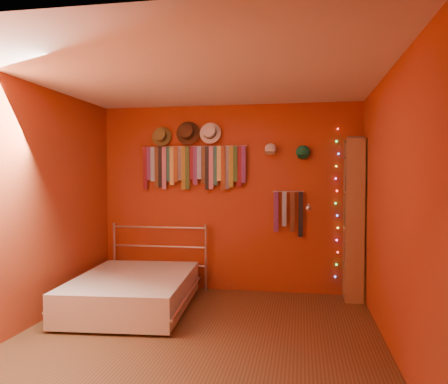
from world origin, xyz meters
The scene contains 16 objects.
ground centered at (0.00, 0.00, 0.00)m, with size 3.50×3.50×0.00m, color #522E1C.
back_wall centered at (0.00, 1.75, 1.25)m, with size 3.50×0.02×2.50m, color maroon.
right_wall centered at (1.75, 0.00, 1.25)m, with size 0.02×3.50×2.50m, color maroon.
left_wall centered at (-1.75, 0.00, 1.25)m, with size 0.02×3.50×2.50m, color maroon.
ceiling centered at (0.00, 0.00, 2.50)m, with size 3.50×3.50×0.02m, color white.
tie_rack centered at (-0.47, 1.68, 1.69)m, with size 1.45×0.03×0.60m.
small_tie_rack centered at (0.81, 1.69, 1.10)m, with size 0.40×0.03×0.60m.
fedora_olive centered at (-0.92, 1.66, 2.10)m, with size 0.27×0.15×0.27m.
fedora_brown centered at (-0.55, 1.65, 2.14)m, with size 0.32×0.18×0.32m.
fedora_white centered at (-0.24, 1.65, 2.13)m, with size 0.29×0.16×0.29m.
cap_white centered at (0.57, 1.70, 1.90)m, with size 0.17×0.21×0.17m.
cap_green centered at (0.99, 1.70, 1.85)m, with size 0.18×0.23×0.18m.
fairy_lights centered at (1.42, 1.71, 1.20)m, with size 0.06×0.02×1.93m.
reading_lamp centered at (1.06, 1.49, 1.15)m, with size 0.08×0.33×0.10m.
bookshelf centered at (1.66, 1.53, 1.02)m, with size 0.25×0.34×2.00m.
bed centered at (-0.95, 0.71, 0.21)m, with size 1.49×1.90×0.89m.
Camera 1 is at (0.97, -4.06, 1.54)m, focal length 35.00 mm.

